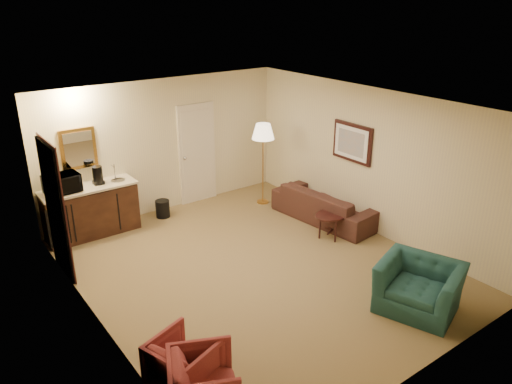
# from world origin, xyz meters

# --- Properties ---
(ground) EXTENTS (6.00, 6.00, 0.00)m
(ground) POSITION_xyz_m (0.00, 0.00, 0.00)
(ground) COLOR olive
(ground) RESTS_ON ground
(room_walls) EXTENTS (5.02, 6.01, 2.61)m
(room_walls) POSITION_xyz_m (-0.10, 0.77, 1.72)
(room_walls) COLOR beige
(room_walls) RESTS_ON ground
(wetbar_cabinet) EXTENTS (1.64, 0.58, 0.92)m
(wetbar_cabinet) POSITION_xyz_m (-1.65, 2.72, 0.46)
(wetbar_cabinet) COLOR #3D2113
(wetbar_cabinet) RESTS_ON ground
(sofa) EXTENTS (0.83, 2.17, 0.83)m
(sofa) POSITION_xyz_m (2.15, 0.68, 0.41)
(sofa) COLOR black
(sofa) RESTS_ON ground
(teal_armchair) EXTENTS (1.00, 1.22, 0.92)m
(teal_armchair) POSITION_xyz_m (1.14, -2.20, 0.46)
(teal_armchair) COLOR #1B4542
(teal_armchair) RESTS_ON ground
(rose_chair_near) EXTENTS (0.89, 0.91, 0.72)m
(rose_chair_near) POSITION_xyz_m (-2.15, -2.00, 0.36)
(rose_chair_near) COLOR maroon
(rose_chair_near) RESTS_ON ground
(rose_chair_far) EXTENTS (0.80, 0.83, 0.69)m
(rose_chair_far) POSITION_xyz_m (-2.15, -1.60, 0.34)
(rose_chair_far) COLOR maroon
(rose_chair_far) RESTS_ON ground
(coffee_table) EXTENTS (0.88, 0.76, 0.42)m
(coffee_table) POSITION_xyz_m (1.80, 0.12, 0.21)
(coffee_table) COLOR black
(coffee_table) RESTS_ON ground
(floor_lamp) EXTENTS (0.54, 0.54, 1.69)m
(floor_lamp) POSITION_xyz_m (1.70, 2.06, 0.84)
(floor_lamp) COLOR #BD883F
(floor_lamp) RESTS_ON ground
(waste_bin) EXTENTS (0.29, 0.29, 0.34)m
(waste_bin) POSITION_xyz_m (-0.30, 2.65, 0.17)
(waste_bin) COLOR black
(waste_bin) RESTS_ON ground
(microwave) EXTENTS (0.59, 0.35, 0.39)m
(microwave) POSITION_xyz_m (-2.08, 2.70, 1.11)
(microwave) COLOR black
(microwave) RESTS_ON wetbar_cabinet
(coffee_maker) EXTENTS (0.21, 0.21, 0.33)m
(coffee_maker) POSITION_xyz_m (-1.45, 2.73, 1.08)
(coffee_maker) COLOR black
(coffee_maker) RESTS_ON wetbar_cabinet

